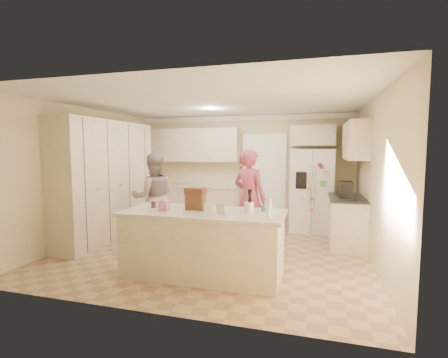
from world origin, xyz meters
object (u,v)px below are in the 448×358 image
(tissue_box, at_px, (164,206))
(island_base, at_px, (203,245))
(refrigerator, at_px, (312,190))
(dollhouse_body, at_px, (195,202))
(teen_boy, at_px, (153,197))
(teen_girl, at_px, (249,198))
(utensil_crock, at_px, (249,207))
(coffee_maker, at_px, (346,190))

(tissue_box, bearing_deg, island_base, 10.30)
(island_base, bearing_deg, refrigerator, 64.28)
(dollhouse_body, bearing_deg, refrigerator, 61.21)
(refrigerator, relative_size, island_base, 0.82)
(teen_boy, relative_size, teen_girl, 0.95)
(refrigerator, relative_size, utensil_crock, 12.00)
(teen_boy, distance_m, teen_girl, 1.89)
(island_base, bearing_deg, coffee_maker, 42.83)
(refrigerator, distance_m, dollhouse_body, 3.34)
(tissue_box, relative_size, teen_boy, 0.08)
(island_base, distance_m, teen_girl, 1.62)
(island_base, bearing_deg, teen_boy, 137.31)
(island_base, xyz_separation_m, teen_girl, (0.37, 1.51, 0.46))
(tissue_box, bearing_deg, dollhouse_body, 26.57)
(refrigerator, relative_size, tissue_box, 12.86)
(refrigerator, xyz_separation_m, utensil_crock, (-0.81, -2.97, 0.10))
(teen_boy, xyz_separation_m, teen_girl, (1.89, 0.11, 0.04))
(dollhouse_body, xyz_separation_m, teen_boy, (-1.37, 1.30, -0.18))
(dollhouse_body, distance_m, teen_girl, 1.51)
(refrigerator, relative_size, dollhouse_body, 6.92)
(island_base, distance_m, utensil_crock, 0.86)
(teen_boy, bearing_deg, tissue_box, 89.52)
(refrigerator, bearing_deg, tissue_box, -122.07)
(island_base, relative_size, dollhouse_body, 8.46)
(tissue_box, height_order, teen_girl, teen_girl)
(refrigerator, relative_size, coffee_maker, 6.00)
(dollhouse_body, bearing_deg, teen_girl, 69.96)
(coffee_maker, height_order, island_base, coffee_maker)
(refrigerator, height_order, coffee_maker, refrigerator)
(tissue_box, bearing_deg, teen_boy, 122.88)
(tissue_box, distance_m, teen_girl, 1.86)
(island_base, distance_m, tissue_box, 0.79)
(dollhouse_body, xyz_separation_m, teen_girl, (0.52, 1.41, -0.13))
(tissue_box, distance_m, teen_boy, 1.80)
(dollhouse_body, bearing_deg, island_base, -33.69)
(island_base, distance_m, teen_boy, 2.11)
(tissue_box, bearing_deg, refrigerator, 57.28)
(teen_girl, bearing_deg, coffee_maker, -144.70)
(refrigerator, height_order, island_base, refrigerator)
(refrigerator, distance_m, teen_boy, 3.39)
(dollhouse_body, height_order, teen_girl, teen_girl)
(coffee_maker, bearing_deg, teen_girl, -167.08)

